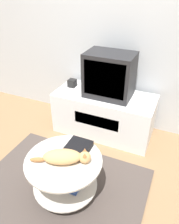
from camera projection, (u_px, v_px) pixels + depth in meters
The scene contains 9 objects.
ground_plane at pixel (62, 188), 2.16m from camera, with size 12.00×12.00×0.00m, color #93704C.
wall_back at pixel (114, 24), 2.55m from camera, with size 8.00×0.05×2.60m.
rug at pixel (62, 187), 2.16m from camera, with size 1.61×1.16×0.02m.
tv_stand at pixel (104, 114), 2.80m from camera, with size 1.23×0.55×0.55m.
tv at pixel (109, 75), 2.52m from camera, with size 0.55×0.38×0.52m.
speaker at pixel (72, 83), 2.83m from camera, with size 0.10×0.10×0.10m.
coffee_table at pixel (65, 172), 1.98m from camera, with size 0.68×0.68×0.41m.
dvd_box at pixel (79, 147), 1.99m from camera, with size 0.21×0.21×0.06m.
cat at pixel (65, 157), 1.84m from camera, with size 0.49×0.28×0.13m.
Camera 1 is at (0.83, -1.19, 1.79)m, focal length 35.00 mm.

